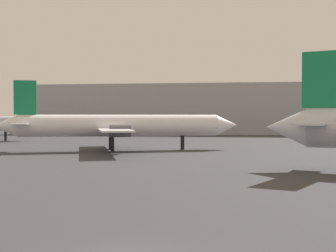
{
  "coord_description": "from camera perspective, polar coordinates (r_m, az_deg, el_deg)",
  "views": [
    {
      "loc": [
        3.33,
        -13.81,
        4.79
      ],
      "look_at": [
        -5.16,
        47.02,
        3.33
      ],
      "focal_mm": 47.13,
      "sensor_mm": 36.0,
      "label": 1
    }
  ],
  "objects": [
    {
      "name": "airplane_on_taxiway",
      "position": [
        60.42,
        -6.37,
        0.05
      ],
      "size": [
        32.44,
        22.24,
        9.39
      ],
      "rotation": [
        0.0,
        0.0,
        0.34
      ],
      "color": "white",
      "rests_on": "ground_plane"
    },
    {
      "name": "terminal_building",
      "position": [
        124.1,
        5.42,
        2.14
      ],
      "size": [
        90.01,
        27.32,
        12.98
      ],
      "primitive_type": "cube",
      "color": "#999EA3",
      "rests_on": "ground_plane"
    }
  ]
}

